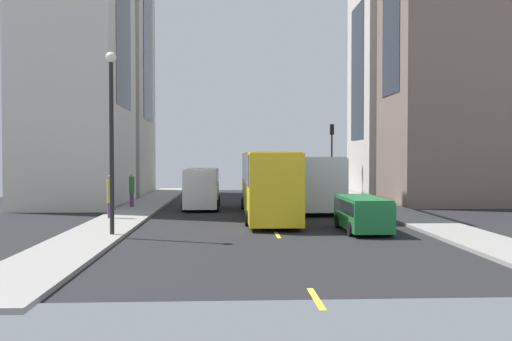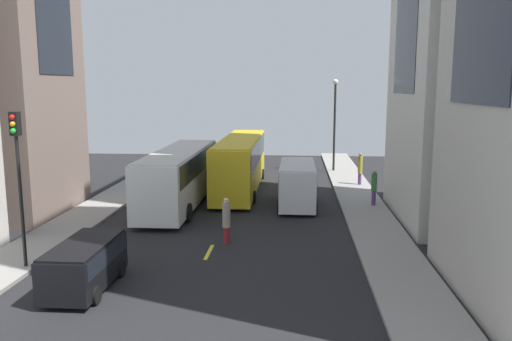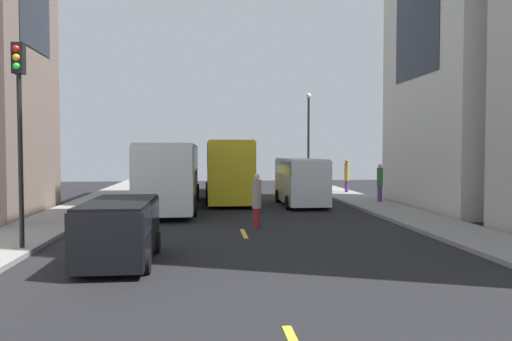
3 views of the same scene
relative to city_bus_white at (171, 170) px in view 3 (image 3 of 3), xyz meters
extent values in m
plane|color=black|center=(3.19, 1.84, -2.01)|extent=(42.15, 42.15, 0.00)
cube|color=gray|center=(-4.55, 1.84, -1.93)|extent=(2.67, 44.00, 0.15)
cube|color=gray|center=(10.93, 1.84, -1.93)|extent=(2.67, 44.00, 0.15)
cube|color=yellow|center=(3.19, -8.66, -2.00)|extent=(0.16, 2.00, 0.01)
cube|color=yellow|center=(3.19, 1.84, -2.00)|extent=(0.16, 2.00, 0.01)
cube|color=yellow|center=(3.19, 12.34, -2.00)|extent=(0.16, 2.00, 0.01)
cube|color=yellow|center=(3.19, 22.84, -2.00)|extent=(0.16, 2.00, 0.01)
cube|color=silver|center=(0.00, 0.00, -0.23)|extent=(2.55, 12.09, 3.00)
cube|color=black|center=(0.00, 0.00, 0.62)|extent=(2.60, 11.13, 1.20)
cube|color=beige|center=(0.00, 0.00, 1.31)|extent=(2.45, 11.61, 0.08)
cylinder|color=black|center=(-1.17, 3.75, -1.51)|extent=(0.46, 1.00, 1.00)
cylinder|color=black|center=(1.17, 3.75, -1.51)|extent=(0.46, 1.00, 1.00)
cylinder|color=black|center=(-1.17, -3.75, -1.51)|extent=(0.46, 1.00, 1.00)
cylinder|color=black|center=(1.17, -3.75, -1.51)|extent=(0.46, 1.00, 1.00)
cube|color=yellow|center=(3.14, 5.08, -0.15)|extent=(2.45, 13.46, 3.30)
cube|color=black|center=(3.14, 5.08, 0.71)|extent=(2.50, 12.39, 1.48)
cube|color=gold|center=(3.14, 5.08, 1.54)|extent=(2.35, 12.93, 0.08)
cylinder|color=black|center=(2.02, 9.26, -1.63)|extent=(0.44, 0.76, 0.76)
cylinder|color=black|center=(4.27, 9.26, -1.63)|extent=(0.44, 0.76, 0.76)
cylinder|color=black|center=(2.02, 0.91, -1.63)|extent=(0.44, 0.76, 0.76)
cylinder|color=black|center=(4.27, 0.91, -1.63)|extent=(0.44, 0.76, 0.76)
cube|color=white|center=(7.03, 0.29, -0.66)|extent=(2.05, 5.80, 2.30)
cube|color=black|center=(7.03, 0.29, 0.09)|extent=(2.09, 5.33, 0.69)
cube|color=silver|center=(7.03, 0.29, 0.53)|extent=(1.97, 5.56, 0.08)
cylinder|color=black|center=(6.08, 2.08, -1.65)|extent=(0.37, 0.72, 0.72)
cylinder|color=black|center=(7.97, 2.08, -1.65)|extent=(0.37, 0.72, 0.72)
cylinder|color=black|center=(6.08, -1.51, -1.65)|extent=(0.37, 0.72, 0.72)
cylinder|color=black|center=(7.97, -1.51, -1.65)|extent=(0.37, 0.72, 0.72)
cube|color=black|center=(-0.49, -13.01, -1.12)|extent=(1.73, 4.02, 1.44)
cube|color=black|center=(-0.49, -13.01, -0.75)|extent=(1.76, 3.70, 0.60)
cube|color=black|center=(-0.49, -13.01, -0.36)|extent=(1.66, 3.86, 0.08)
cylinder|color=black|center=(-1.28, -11.76, -1.70)|extent=(0.31, 0.62, 0.62)
cylinder|color=black|center=(0.30, -11.76, -1.70)|extent=(0.31, 0.62, 0.62)
cylinder|color=black|center=(-1.28, -14.25, -1.70)|extent=(0.31, 0.62, 0.62)
cylinder|color=black|center=(0.30, -14.25, -1.70)|extent=(0.31, 0.62, 0.62)
cube|color=#1E7238|center=(-0.69, 11.54, -1.19)|extent=(1.72, 4.33, 1.30)
cube|color=black|center=(-0.69, 11.54, -0.86)|extent=(1.75, 3.98, 0.55)
cube|color=#1A612F|center=(-0.69, 11.54, -0.50)|extent=(1.65, 4.16, 0.08)
cylinder|color=black|center=(-1.48, 12.89, -1.70)|extent=(0.31, 0.62, 0.62)
cylinder|color=black|center=(0.09, 12.89, -1.70)|extent=(0.31, 0.62, 0.62)
cylinder|color=black|center=(-1.48, 10.20, -1.70)|extent=(0.31, 0.62, 0.62)
cylinder|color=black|center=(0.09, 10.20, -1.70)|extent=(0.31, 0.62, 0.62)
cylinder|color=maroon|center=(3.79, -7.36, -1.62)|extent=(0.27, 0.27, 0.77)
cylinder|color=gray|center=(3.79, -7.36, -0.68)|extent=(0.36, 0.36, 1.12)
sphere|color=beige|center=(3.79, -7.36, 0.00)|extent=(0.24, 0.24, 0.24)
cylinder|color=#593372|center=(11.51, 6.73, -1.46)|extent=(0.24, 0.24, 0.79)
cylinder|color=gold|center=(11.51, 6.73, -0.45)|extent=(0.32, 0.32, 1.22)
sphere|color=#8C6647|center=(11.51, 6.73, 0.28)|extent=(0.23, 0.23, 0.23)
cylinder|color=#593372|center=(11.54, 0.27, -1.42)|extent=(0.25, 0.25, 0.87)
cylinder|color=#336B38|center=(11.54, 0.27, -0.46)|extent=(0.34, 0.34, 1.04)
sphere|color=tan|center=(11.54, 0.27, 0.16)|extent=(0.21, 0.21, 0.21)
cylinder|color=black|center=(-3.61, -11.30, 0.70)|extent=(0.14, 0.14, 5.12)
cube|color=black|center=(-3.61, -11.30, 3.71)|extent=(0.32, 0.32, 0.90)
sphere|color=red|center=(-3.61, -11.48, 3.96)|extent=(0.20, 0.20, 0.20)
sphere|color=orange|center=(-3.61, -11.48, 3.71)|extent=(0.20, 0.20, 0.20)
sphere|color=green|center=(-3.61, -11.48, 3.46)|extent=(0.20, 0.20, 0.20)
cylinder|color=black|center=(10.10, 12.82, 1.70)|extent=(0.18, 0.18, 7.11)
sphere|color=silver|center=(10.10, 12.82, 5.43)|extent=(0.44, 0.44, 0.44)
camera|label=1|loc=(5.22, 35.52, 1.35)|focal=38.20mm
camera|label=2|loc=(6.83, -29.80, 5.12)|focal=36.04mm
camera|label=3|loc=(1.83, -26.41, 1.02)|focal=34.52mm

